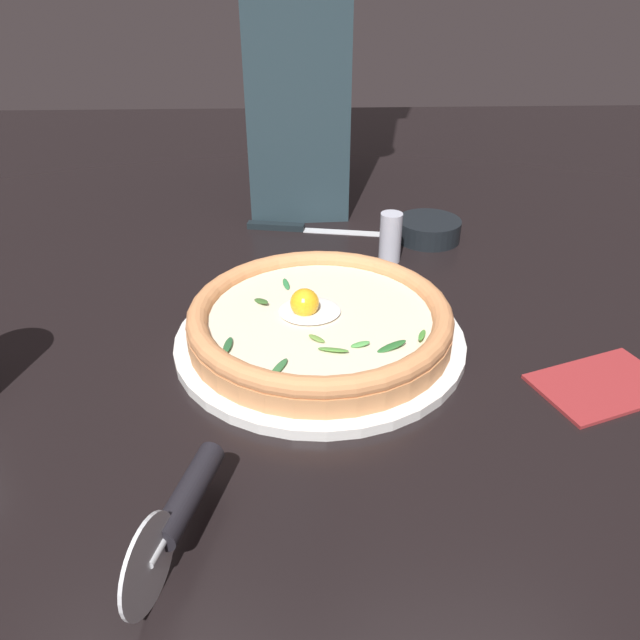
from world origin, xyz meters
name	(u,v)px	position (x,y,z in m)	size (l,w,h in m)	color
ground_plane	(287,341)	(0.00, 0.00, -0.01)	(2.40, 2.40, 0.03)	black
pizza_plate	(320,339)	(0.04, -0.03, 0.01)	(0.34, 0.34, 0.01)	white
pizza	(320,319)	(0.04, -0.03, 0.03)	(0.30, 0.30, 0.06)	tan
side_bowl	(429,230)	(0.22, 0.26, 0.02)	(0.10, 0.10, 0.03)	black
pizza_cutter	(179,511)	(-0.08, -0.31, 0.04)	(0.05, 0.15, 0.07)	silver
table_knife	(294,228)	(0.01, 0.31, 0.00)	(0.22, 0.06, 0.01)	silver
folded_napkin	(603,384)	(0.33, -0.12, 0.00)	(0.14, 0.09, 0.01)	maroon
pepper_shaker	(390,237)	(0.15, 0.19, 0.04)	(0.03, 0.03, 0.07)	silver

